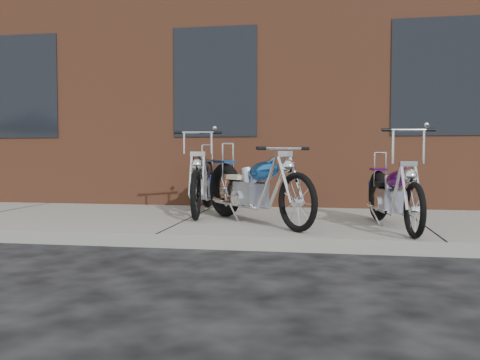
# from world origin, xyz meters

# --- Properties ---
(ground) EXTENTS (120.00, 120.00, 0.00)m
(ground) POSITION_xyz_m (0.00, 0.00, 0.00)
(ground) COLOR black
(ground) RESTS_ON ground
(sidewalk) EXTENTS (22.00, 3.00, 0.15)m
(sidewalk) POSITION_xyz_m (0.00, 1.50, 0.07)
(sidewalk) COLOR slate
(sidewalk) RESTS_ON ground
(building_brick) EXTENTS (22.00, 10.00, 8.00)m
(building_brick) POSITION_xyz_m (0.00, 8.00, 4.00)
(building_brick) COLOR brown
(building_brick) RESTS_ON ground
(chopper_purple) EXTENTS (0.55, 2.03, 1.14)m
(chopper_purple) POSITION_xyz_m (2.59, 0.93, 0.52)
(chopper_purple) COLOR black
(chopper_purple) RESTS_ON sidewalk
(chopper_blue) EXTENTS (1.61, 1.82, 1.01)m
(chopper_blue) POSITION_xyz_m (0.93, 1.06, 0.57)
(chopper_blue) COLOR black
(chopper_blue) RESTS_ON sidewalk
(chopper_third) EXTENTS (0.58, 2.31, 1.18)m
(chopper_third) POSITION_xyz_m (0.03, 2.03, 0.57)
(chopper_third) COLOR black
(chopper_third) RESTS_ON sidewalk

